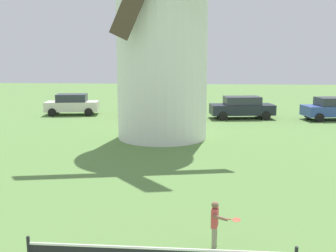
{
  "coord_description": "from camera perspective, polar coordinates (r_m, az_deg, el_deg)",
  "views": [
    {
      "loc": [
        0.49,
        -3.89,
        4.26
      ],
      "look_at": [
        -0.21,
        4.42,
        2.79
      ],
      "focal_mm": 41.82,
      "sensor_mm": 36.0,
      "label": 1
    }
  ],
  "objects": [
    {
      "name": "player_far",
      "position": [
        9.1,
        7.0,
        -13.66
      ],
      "size": [
        0.66,
        0.56,
        1.09
      ],
      "color": "#9E937F",
      "rests_on": "ground_plane"
    },
    {
      "name": "parked_car_blue",
      "position": [
        29.29,
        22.99,
        2.4
      ],
      "size": [
        4.35,
        2.45,
        1.56
      ],
      "color": "#334C99",
      "rests_on": "ground_plane"
    },
    {
      "name": "parked_car_cream",
      "position": [
        30.28,
        -13.8,
        3.12
      ],
      "size": [
        4.09,
        2.35,
        1.56
      ],
      "color": "silver",
      "rests_on": "ground_plane"
    },
    {
      "name": "windmill",
      "position": [
        20.79,
        -0.89,
        15.69
      ],
      "size": [
        7.88,
        5.45,
        12.88
      ],
      "color": "white",
      "rests_on": "ground_plane"
    },
    {
      "name": "parked_car_black",
      "position": [
        28.08,
        10.73,
        2.73
      ],
      "size": [
        4.6,
        2.38,
        1.56
      ],
      "color": "#1E232D",
      "rests_on": "ground_plane"
    },
    {
      "name": "parked_car_red",
      "position": [
        29.04,
        -2.24,
        3.13
      ],
      "size": [
        4.31,
        2.38,
        1.56
      ],
      "color": "red",
      "rests_on": "ground_plane"
    }
  ]
}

